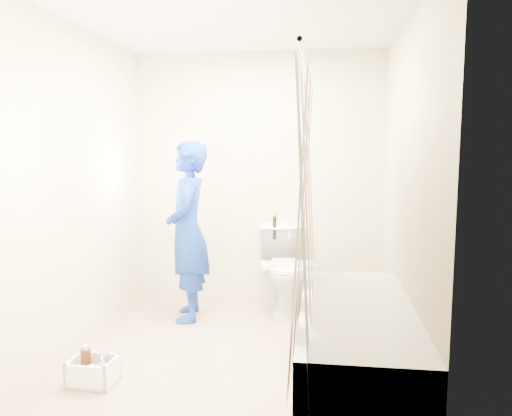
# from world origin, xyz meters

# --- Properties ---
(floor) EXTENTS (2.60, 2.60, 0.00)m
(floor) POSITION_xyz_m (0.00, 0.00, 0.00)
(floor) COLOR gray
(floor) RESTS_ON ground
(ceiling) EXTENTS (2.40, 2.60, 0.02)m
(ceiling) POSITION_xyz_m (0.00, 0.00, 2.40)
(ceiling) COLOR silver
(ceiling) RESTS_ON wall_back
(wall_back) EXTENTS (2.40, 0.02, 2.40)m
(wall_back) POSITION_xyz_m (0.00, 1.30, 1.20)
(wall_back) COLOR beige
(wall_back) RESTS_ON ground
(wall_front) EXTENTS (2.40, 0.02, 2.40)m
(wall_front) POSITION_xyz_m (0.00, -1.30, 1.20)
(wall_front) COLOR beige
(wall_front) RESTS_ON ground
(wall_left) EXTENTS (0.02, 2.60, 2.40)m
(wall_left) POSITION_xyz_m (-1.20, 0.00, 1.20)
(wall_left) COLOR beige
(wall_left) RESTS_ON ground
(wall_right) EXTENTS (0.02, 2.60, 2.40)m
(wall_right) POSITION_xyz_m (1.20, 0.00, 1.20)
(wall_right) COLOR beige
(wall_right) RESTS_ON ground
(bathtub) EXTENTS (0.70, 1.75, 0.50)m
(bathtub) POSITION_xyz_m (0.85, -0.43, 0.27)
(bathtub) COLOR white
(bathtub) RESTS_ON ground
(curtain_rod) EXTENTS (0.02, 1.90, 0.02)m
(curtain_rod) POSITION_xyz_m (0.52, -0.43, 1.95)
(curtain_rod) COLOR silver
(curtain_rod) RESTS_ON wall_back
(shower_curtain) EXTENTS (0.06, 1.75, 1.80)m
(shower_curtain) POSITION_xyz_m (0.52, -0.43, 1.02)
(shower_curtain) COLOR white
(shower_curtain) RESTS_ON curtain_rod
(toilet) EXTENTS (0.58, 0.83, 0.77)m
(toilet) POSITION_xyz_m (0.30, 0.94, 0.39)
(toilet) COLOR white
(toilet) RESTS_ON ground
(tank_lid) EXTENTS (0.50, 0.30, 0.04)m
(tank_lid) POSITION_xyz_m (0.33, 0.81, 0.45)
(tank_lid) COLOR white
(tank_lid) RESTS_ON toilet
(tank_internals) EXTENTS (0.19, 0.07, 0.25)m
(tank_internals) POSITION_xyz_m (0.21, 1.13, 0.76)
(tank_internals) COLOR black
(tank_internals) RESTS_ON toilet
(plumber) EXTENTS (0.49, 0.64, 1.55)m
(plumber) POSITION_xyz_m (-0.53, 0.60, 0.77)
(plumber) COLOR navy
(plumber) RESTS_ON ground
(cleaning_caddy) EXTENTS (0.29, 0.23, 0.21)m
(cleaning_caddy) POSITION_xyz_m (-0.79, -0.69, 0.08)
(cleaning_caddy) COLOR white
(cleaning_caddy) RESTS_ON ground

